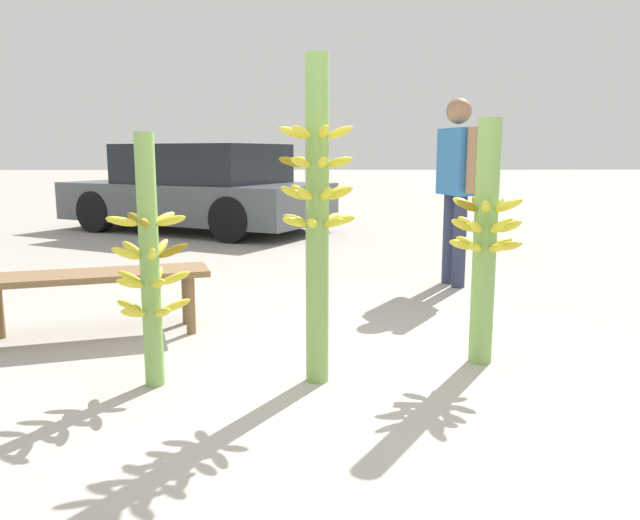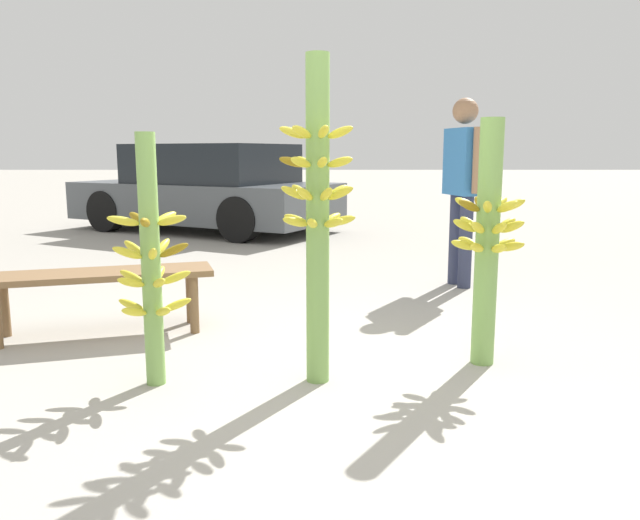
# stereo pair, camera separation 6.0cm
# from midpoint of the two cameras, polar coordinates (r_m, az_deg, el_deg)

# --- Properties ---
(ground_plane) EXTENTS (80.00, 80.00, 0.00)m
(ground_plane) POSITION_cam_midpoint_polar(r_m,az_deg,el_deg) (3.21, -0.11, -11.69)
(ground_plane) COLOR #9E998E
(banana_stalk_left) EXTENTS (0.40, 0.40, 1.27)m
(banana_stalk_left) POSITION_cam_midpoint_polar(r_m,az_deg,el_deg) (3.21, -15.83, -0.28)
(banana_stalk_left) COLOR #7AA851
(banana_stalk_left) RESTS_ON ground_plane
(banana_stalk_center) EXTENTS (0.39, 0.39, 1.65)m
(banana_stalk_center) POSITION_cam_midpoint_polar(r_m,az_deg,el_deg) (3.12, -0.81, 4.32)
(banana_stalk_center) COLOR #7AA851
(banana_stalk_center) RESTS_ON ground_plane
(banana_stalk_right) EXTENTS (0.40, 0.41, 1.36)m
(banana_stalk_right) POSITION_cam_midpoint_polar(r_m,az_deg,el_deg) (3.54, 14.38, 1.83)
(banana_stalk_right) COLOR #7AA851
(banana_stalk_right) RESTS_ON ground_plane
(vendor_person) EXTENTS (0.29, 0.62, 1.63)m
(vendor_person) POSITION_cam_midpoint_polar(r_m,az_deg,el_deg) (5.61, 12.08, 7.56)
(vendor_person) COLOR #2D334C
(vendor_person) RESTS_ON ground_plane
(market_bench) EXTENTS (1.48, 0.77, 0.42)m
(market_bench) POSITION_cam_midpoint_polar(r_m,az_deg,el_deg) (4.26, -20.33, -1.89)
(market_bench) COLOR brown
(market_bench) RESTS_ON ground_plane
(parked_car) EXTENTS (4.31, 3.44, 1.30)m
(parked_car) POSITION_cam_midpoint_polar(r_m,az_deg,el_deg) (9.61, -11.26, 6.33)
(parked_car) COLOR #4C5156
(parked_car) RESTS_ON ground_plane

